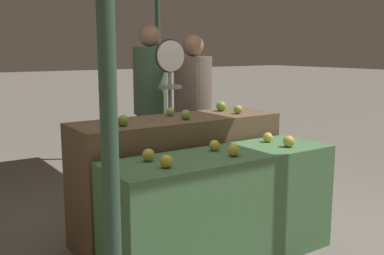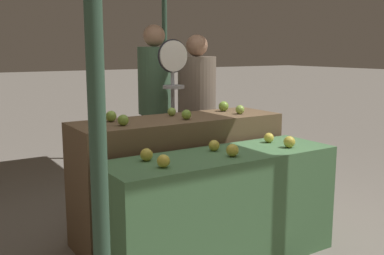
% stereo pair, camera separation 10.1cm
% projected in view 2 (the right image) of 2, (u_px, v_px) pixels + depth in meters
% --- Properties ---
extents(display_counter_front, '(1.74, 0.55, 0.81)m').
position_uv_depth(display_counter_front, '(222.00, 209.00, 3.23)').
color(display_counter_front, '#4C7A4C').
rests_on(display_counter_front, ground_plane).
extents(display_counter_back, '(1.74, 0.55, 0.99)m').
position_uv_depth(display_counter_back, '(179.00, 177.00, 3.72)').
color(display_counter_back, brown).
rests_on(display_counter_back, ground_plane).
extents(apple_front_0, '(0.08, 0.08, 0.08)m').
position_uv_depth(apple_front_0, '(163.00, 161.00, 2.79)').
color(apple_front_0, yellow).
rests_on(apple_front_0, display_counter_front).
extents(apple_front_1, '(0.09, 0.09, 0.09)m').
position_uv_depth(apple_front_1, '(232.00, 150.00, 3.08)').
color(apple_front_1, gold).
rests_on(apple_front_1, display_counter_front).
extents(apple_front_2, '(0.09, 0.09, 0.09)m').
position_uv_depth(apple_front_2, '(289.00, 142.00, 3.35)').
color(apple_front_2, gold).
rests_on(apple_front_2, display_counter_front).
extents(apple_front_3, '(0.08, 0.08, 0.08)m').
position_uv_depth(apple_front_3, '(147.00, 155.00, 2.95)').
color(apple_front_3, gold).
rests_on(apple_front_3, display_counter_front).
extents(apple_front_4, '(0.08, 0.08, 0.08)m').
position_uv_depth(apple_front_4, '(214.00, 146.00, 3.24)').
color(apple_front_4, gold).
rests_on(apple_front_4, display_counter_front).
extents(apple_front_5, '(0.08, 0.08, 0.08)m').
position_uv_depth(apple_front_5, '(269.00, 138.00, 3.54)').
color(apple_front_5, yellow).
rests_on(apple_front_5, display_counter_front).
extents(apple_back_0, '(0.08, 0.08, 0.08)m').
position_uv_depth(apple_back_0, '(123.00, 120.00, 3.24)').
color(apple_back_0, '#7AA338').
rests_on(apple_back_0, display_counter_back).
extents(apple_back_1, '(0.08, 0.08, 0.08)m').
position_uv_depth(apple_back_1, '(187.00, 115.00, 3.53)').
color(apple_back_1, '#7AA338').
rests_on(apple_back_1, display_counter_back).
extents(apple_back_2, '(0.08, 0.08, 0.08)m').
position_uv_depth(apple_back_2, '(240.00, 110.00, 3.83)').
color(apple_back_2, '#8EB247').
rests_on(apple_back_2, display_counter_back).
extents(apple_back_3, '(0.08, 0.08, 0.08)m').
position_uv_depth(apple_back_3, '(111.00, 116.00, 3.43)').
color(apple_back_3, '#84AD3D').
rests_on(apple_back_3, display_counter_back).
extents(apple_back_4, '(0.07, 0.07, 0.07)m').
position_uv_depth(apple_back_4, '(172.00, 112.00, 3.72)').
color(apple_back_4, '#8EB247').
rests_on(apple_back_4, display_counter_back).
extents(apple_back_5, '(0.09, 0.09, 0.09)m').
position_uv_depth(apple_back_5, '(224.00, 106.00, 4.00)').
color(apple_back_5, '#7AA338').
rests_on(apple_back_5, display_counter_back).
extents(produce_scale, '(0.31, 0.20, 1.63)m').
position_uv_depth(produce_scale, '(173.00, 87.00, 4.15)').
color(produce_scale, '#99999E').
rests_on(produce_scale, ground_plane).
extents(person_vendor_at_scale, '(0.52, 0.52, 1.69)m').
position_uv_depth(person_vendor_at_scale, '(197.00, 105.00, 4.67)').
color(person_vendor_at_scale, '#2D2D38').
rests_on(person_vendor_at_scale, ground_plane).
extents(person_customer_left, '(0.48, 0.48, 1.80)m').
position_uv_depth(person_customer_left, '(155.00, 95.00, 4.94)').
color(person_customer_left, '#2D2D38').
rests_on(person_customer_left, ground_plane).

